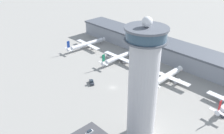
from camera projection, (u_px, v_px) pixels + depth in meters
ground_plane at (113, 87)px, 179.65m from camera, size 1000.00×1000.00×0.00m
terminal_building at (170, 51)px, 219.19m from camera, size 211.26×25.00×15.17m
control_tower at (143, 84)px, 120.69m from camera, size 19.89×19.89×65.75m
airplane_gate_alpha at (87, 44)px, 244.22m from camera, size 33.25×44.40×12.31m
airplane_gate_bravo at (119, 57)px, 216.47m from camera, size 35.57×37.87×12.14m
airplane_gate_charlie at (167, 76)px, 184.52m from camera, size 36.58×36.27×14.44m
service_truck_catering at (222, 114)px, 150.68m from camera, size 6.05×6.09×2.49m
service_truck_fuel at (124, 61)px, 216.89m from camera, size 5.87×4.93×3.08m
service_truck_baggage at (92, 82)px, 183.99m from camera, size 7.56×5.65×3.16m
service_truck_water at (109, 56)px, 226.27m from camera, size 6.24×4.19×3.10m
car_grey_coupe at (89, 132)px, 136.83m from camera, size 1.76×4.81×1.59m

